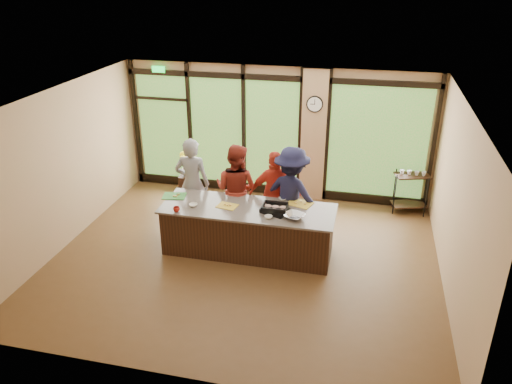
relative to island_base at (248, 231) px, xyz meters
The scene contains 25 objects.
floor 0.53m from the island_base, 90.00° to the right, with size 7.00×7.00×0.00m, color brown.
ceiling 2.58m from the island_base, 90.00° to the right, with size 7.00×7.00×0.00m, color silver.
back_wall 2.90m from the island_base, 90.00° to the left, with size 7.00×7.00×0.00m, color tan.
left_wall 3.67m from the island_base, behind, with size 6.00×6.00×0.00m, color tan.
right_wall 3.67m from the island_base, ahead, with size 6.00×6.00×0.00m, color tan.
window_wall 2.83m from the island_base, 86.48° to the left, with size 6.90×0.12×3.00m.
island_base is the anchor object (origin of this frame).
countertop 0.46m from the island_base, ahead, with size 3.20×1.10×0.04m, color #6D635A.
wall_clock 3.25m from the island_base, 71.68° to the left, with size 0.36×0.04×0.36m.
cook_left 1.59m from the island_base, 151.67° to the left, with size 0.70×0.46×1.92m, color gray.
cook_midleft 0.98m from the island_base, 120.02° to the left, with size 0.90×0.70×1.86m, color maroon.
cook_midright 0.98m from the island_base, 66.21° to the left, with size 1.03×0.43×1.75m, color #B12C1B.
cook_right 1.10m from the island_base, 44.26° to the left, with size 1.23×0.71×1.91m, color #161631.
roasting_pan 0.73m from the island_base, ahead, with size 0.45×0.35×0.08m, color black.
mixing_bowl 1.06m from the island_base, 14.33° to the right, with size 0.35×0.35×0.09m, color silver.
cutting_board_left 1.59m from the island_base, behind, with size 0.43×0.33×0.01m, color #328530.
cutting_board_center 0.62m from the island_base, behind, with size 0.36×0.27×0.01m, color gold.
cutting_board_right 1.10m from the island_base, 23.00° to the left, with size 0.44×0.33×0.01m, color gold.
prep_bowl_near 1.13m from the island_base, behind, with size 0.16×0.16×0.05m, color white.
prep_bowl_mid 0.74m from the island_base, 35.05° to the right, with size 0.14×0.14×0.04m, color white.
prep_bowl_far 0.89m from the island_base, 41.65° to the left, with size 0.14×0.14×0.03m, color white.
red_ramekin 1.40m from the island_base, 160.03° to the right, with size 0.12×0.12×0.09m, color #9D190F.
flower_stand 2.34m from the island_base, 137.83° to the left, with size 0.38×0.38×0.76m, color black.
flower_vase 2.39m from the island_base, 137.83° to the left, with size 0.29×0.29×0.30m, color olive.
bar_cart 3.87m from the island_base, 38.40° to the left, with size 0.80×0.60×0.97m.
Camera 1 is at (1.99, -7.63, 5.00)m, focal length 35.00 mm.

